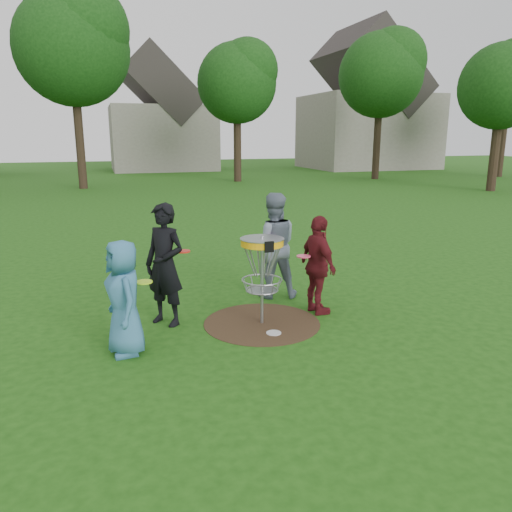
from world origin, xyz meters
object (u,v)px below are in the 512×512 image
object	(u,v)px
player_black	(165,265)
player_maroon	(318,265)
player_blue	(124,298)
player_grey	(273,246)
disc_golf_basket	(262,259)

from	to	relation	value
player_black	player_maroon	xyz separation A→B (m)	(2.40, -0.27, -0.13)
player_blue	player_maroon	bearing A→B (deg)	90.60
player_grey	disc_golf_basket	size ratio (longest dim) A/B	1.35
player_black	player_blue	bearing A→B (deg)	-78.66
player_maroon	player_grey	bearing A→B (deg)	14.89
disc_golf_basket	player_blue	bearing A→B (deg)	-167.05
player_grey	player_black	bearing A→B (deg)	32.33
player_black	disc_golf_basket	world-z (taller)	player_black
player_blue	player_black	distance (m)	1.14
player_black	disc_golf_basket	distance (m)	1.47
player_grey	player_maroon	bearing A→B (deg)	122.47
player_blue	player_black	size ratio (longest dim) A/B	0.83
player_maroon	disc_golf_basket	bearing A→B (deg)	93.26
player_black	player_maroon	distance (m)	2.42
player_black	player_grey	xyz separation A→B (m)	(1.99, 0.77, 0.00)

